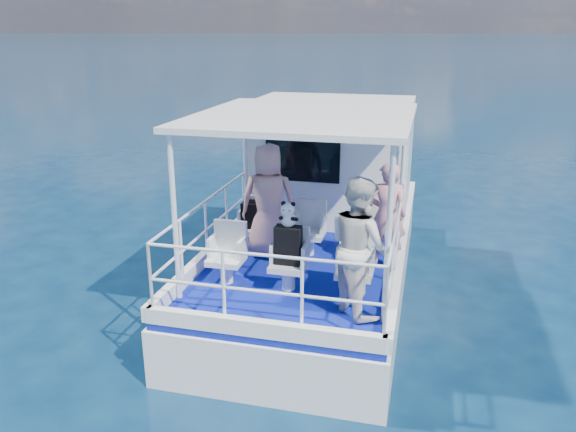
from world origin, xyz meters
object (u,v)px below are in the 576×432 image
Objects in this scene: panda at (288,214)px; passenger_port_fwd at (269,201)px; backpack_center at (288,245)px; passenger_stbd_aft at (359,246)px.

passenger_port_fwd is at bearing 117.77° from panda.
passenger_stbd_aft is at bearing -21.86° from backpack_center.
panda is at bearing 101.74° from backpack_center.
passenger_stbd_aft is at bearing -22.17° from panda.
passenger_stbd_aft is 5.11× the size of panda.
passenger_stbd_aft reaches higher than backpack_center.
passenger_stbd_aft is 1.09m from panda.
passenger_port_fwd is 3.38× the size of backpack_center.
panda is (0.60, -1.13, 0.19)m from passenger_port_fwd.
passenger_port_fwd is 1.31m from backpack_center.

